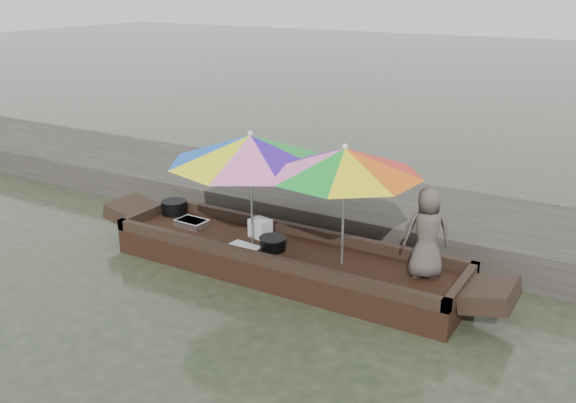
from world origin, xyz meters
The scene contains 11 objects.
water centered at (0.00, 0.00, 0.00)m, with size 80.00×80.00×0.00m, color #282F1E.
dock centered at (0.00, 2.20, 0.25)m, with size 22.00×2.20×0.50m, color #2D2B26.
boat_hull centered at (0.00, 0.00, 0.17)m, with size 4.85×1.20×0.35m, color black.
cooking_pot centered at (-2.17, 0.34, 0.45)m, with size 0.38×0.38×0.20m, color black.
tray_crayfish centered at (-1.61, 0.07, 0.39)m, with size 0.45×0.31×0.09m, color silver.
tray_scallop centered at (-0.45, -0.31, 0.38)m, with size 0.45×0.31×0.06m, color silver.
charcoal_grill centered at (-0.13, -0.07, 0.43)m, with size 0.34×0.34×0.16m, color black.
supply_bag centered at (-0.52, 0.22, 0.48)m, with size 0.28×0.22×0.26m, color silver.
vendor centered at (1.87, 0.19, 0.91)m, with size 0.55×0.36×1.13m, color #4E443D.
umbrella_bow centered at (-0.51, 0.00, 1.12)m, with size 2.20×2.20×1.55m, color green, non-canonical shape.
umbrella_stern centered at (0.85, 0.00, 1.12)m, with size 1.92×1.92×1.55m, color red, non-canonical shape.
Camera 1 is at (4.05, -6.71, 3.74)m, focal length 40.00 mm.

